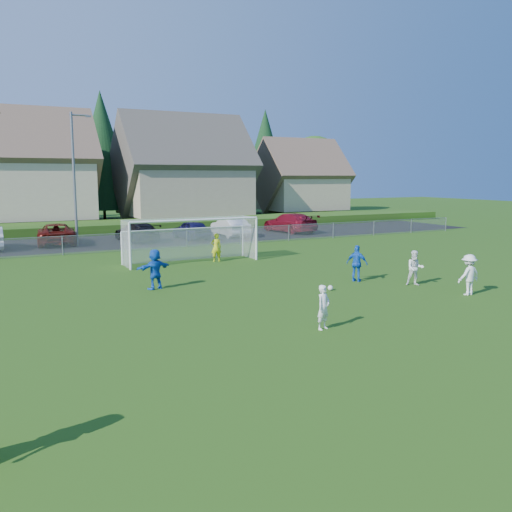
# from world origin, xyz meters

# --- Properties ---
(ground) EXTENTS (160.00, 160.00, 0.00)m
(ground) POSITION_xyz_m (0.00, 0.00, 0.00)
(ground) COLOR #193D0C
(ground) RESTS_ON ground
(asphalt_lot) EXTENTS (60.00, 60.00, 0.00)m
(asphalt_lot) POSITION_xyz_m (0.00, 27.50, 0.01)
(asphalt_lot) COLOR black
(asphalt_lot) RESTS_ON ground
(grass_embankment) EXTENTS (70.00, 6.00, 0.80)m
(grass_embankment) POSITION_xyz_m (0.00, 35.00, 0.40)
(grass_embankment) COLOR #1E420F
(grass_embankment) RESTS_ON ground
(soccer_ball) EXTENTS (0.22, 0.22, 0.22)m
(soccer_ball) POSITION_xyz_m (2.57, 6.12, 0.11)
(soccer_ball) COLOR white
(soccer_ball) RESTS_ON ground
(player_white_a) EXTENTS (0.60, 0.50, 1.42)m
(player_white_a) POSITION_xyz_m (-1.02, 1.40, 0.71)
(player_white_a) COLOR white
(player_white_a) RESTS_ON ground
(player_white_b) EXTENTS (0.95, 0.90, 1.56)m
(player_white_b) POSITION_xyz_m (6.49, 5.28, 0.78)
(player_white_b) COLOR white
(player_white_b) RESTS_ON ground
(player_white_c) EXTENTS (1.09, 0.64, 1.67)m
(player_white_c) POSITION_xyz_m (7.04, 2.82, 0.83)
(player_white_c) COLOR white
(player_white_c) RESTS_ON ground
(player_blue_a) EXTENTS (0.89, 1.04, 1.67)m
(player_blue_a) POSITION_xyz_m (4.79, 7.19, 0.83)
(player_blue_a) COLOR blue
(player_blue_a) RESTS_ON ground
(player_blue_b) EXTENTS (1.68, 0.95, 1.73)m
(player_blue_b) POSITION_xyz_m (-3.92, 9.82, 0.86)
(player_blue_b) COLOR blue
(player_blue_b) RESTS_ON ground
(goalkeeper) EXTENTS (0.64, 0.48, 1.60)m
(goalkeeper) POSITION_xyz_m (1.36, 15.50, 0.80)
(goalkeeper) COLOR yellow
(goalkeeper) RESTS_ON ground
(car_c) EXTENTS (3.05, 5.61, 1.49)m
(car_c) POSITION_xyz_m (-5.61, 27.74, 0.75)
(car_c) COLOR #561009
(car_c) RESTS_ON ground
(car_d) EXTENTS (2.61, 5.05, 1.40)m
(car_d) POSITION_xyz_m (-0.10, 26.84, 0.70)
(car_d) COLOR black
(car_d) RESTS_ON ground
(car_e) EXTENTS (2.02, 4.31, 1.43)m
(car_e) POSITION_xyz_m (3.96, 26.34, 0.71)
(car_e) COLOR #12113C
(car_e) RESTS_ON ground
(car_f) EXTENTS (1.69, 4.63, 1.52)m
(car_f) POSITION_xyz_m (7.36, 26.74, 0.76)
(car_f) COLOR silver
(car_f) RESTS_ON ground
(car_g) EXTENTS (2.92, 5.86, 1.63)m
(car_g) POSITION_xyz_m (13.23, 27.27, 0.82)
(car_g) COLOR maroon
(car_g) RESTS_ON ground
(soccer_goal) EXTENTS (7.42, 1.90, 2.50)m
(soccer_goal) POSITION_xyz_m (0.00, 16.05, 1.63)
(soccer_goal) COLOR white
(soccer_goal) RESTS_ON ground
(chainlink_fence) EXTENTS (52.06, 0.06, 1.20)m
(chainlink_fence) POSITION_xyz_m (0.00, 22.00, 0.63)
(chainlink_fence) COLOR gray
(chainlink_fence) RESTS_ON ground
(streetlight) EXTENTS (1.38, 0.18, 9.00)m
(streetlight) POSITION_xyz_m (-4.45, 26.00, 4.84)
(streetlight) COLOR slate
(streetlight) RESTS_ON ground
(houses_row) EXTENTS (53.90, 11.45, 13.27)m
(houses_row) POSITION_xyz_m (1.97, 42.46, 7.33)
(houses_row) COLOR tan
(houses_row) RESTS_ON ground
(tree_row) EXTENTS (65.98, 12.36, 13.80)m
(tree_row) POSITION_xyz_m (1.04, 48.74, 6.91)
(tree_row) COLOR #382616
(tree_row) RESTS_ON ground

